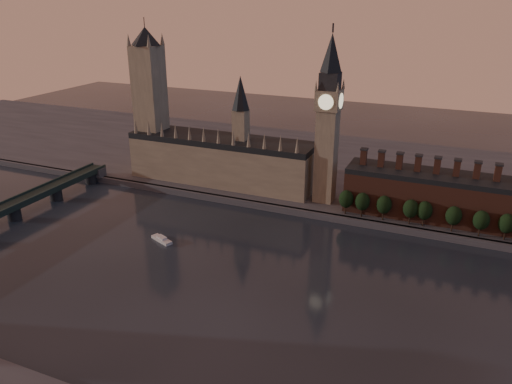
# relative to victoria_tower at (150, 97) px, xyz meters

# --- Properties ---
(ground) EXTENTS (900.00, 900.00, 0.00)m
(ground) POSITION_rel_victoria_tower_xyz_m (120.00, -115.00, -59.09)
(ground) COLOR black
(ground) RESTS_ON ground
(north_bank) EXTENTS (900.00, 182.00, 4.00)m
(north_bank) POSITION_rel_victoria_tower_xyz_m (120.00, 63.04, -57.09)
(north_bank) COLOR #4C4C51
(north_bank) RESTS_ON ground
(palace_of_westminster) EXTENTS (130.00, 30.30, 74.00)m
(palace_of_westminster) POSITION_rel_victoria_tower_xyz_m (55.59, -0.09, -37.46)
(palace_of_westminster) COLOR gray
(palace_of_westminster) RESTS_ON north_bank
(victoria_tower) EXTENTS (24.00, 24.00, 108.00)m
(victoria_tower) POSITION_rel_victoria_tower_xyz_m (0.00, 0.00, 0.00)
(victoria_tower) COLOR gray
(victoria_tower) RESTS_ON north_bank
(big_ben) EXTENTS (15.00, 15.00, 107.00)m
(big_ben) POSITION_rel_victoria_tower_xyz_m (130.00, -5.00, -2.26)
(big_ben) COLOR gray
(big_ben) RESTS_ON north_bank
(chimney_block) EXTENTS (110.00, 25.00, 37.00)m
(chimney_block) POSITION_rel_victoria_tower_xyz_m (200.00, -5.00, -41.27)
(chimney_block) COLOR brown
(chimney_block) RESTS_ON north_bank
(embankment_tree_0) EXTENTS (8.60, 8.60, 14.88)m
(embankment_tree_0) POSITION_rel_victoria_tower_xyz_m (147.68, -20.55, -45.62)
(embankment_tree_0) COLOR black
(embankment_tree_0) RESTS_ON north_bank
(embankment_tree_1) EXTENTS (8.60, 8.60, 14.88)m
(embankment_tree_1) POSITION_rel_victoria_tower_xyz_m (157.32, -20.79, -45.62)
(embankment_tree_1) COLOR black
(embankment_tree_1) RESTS_ON north_bank
(embankment_tree_2) EXTENTS (8.60, 8.60, 14.88)m
(embankment_tree_2) POSITION_rel_victoria_tower_xyz_m (169.76, -20.51, -45.62)
(embankment_tree_2) COLOR black
(embankment_tree_2) RESTS_ON north_bank
(embankment_tree_3) EXTENTS (8.60, 8.60, 14.88)m
(embankment_tree_3) POSITION_rel_victoria_tower_xyz_m (184.60, -20.42, -45.62)
(embankment_tree_3) COLOR black
(embankment_tree_3) RESTS_ON north_bank
(embankment_tree_4) EXTENTS (8.60, 8.60, 14.88)m
(embankment_tree_4) POSITION_rel_victoria_tower_xyz_m (192.01, -20.03, -45.62)
(embankment_tree_4) COLOR black
(embankment_tree_4) RESTS_ON north_bank
(embankment_tree_5) EXTENTS (8.60, 8.60, 14.88)m
(embankment_tree_5) POSITION_rel_victoria_tower_xyz_m (207.41, -21.06, -45.62)
(embankment_tree_5) COLOR black
(embankment_tree_5) RESTS_ON north_bank
(embankment_tree_6) EXTENTS (8.60, 8.60, 14.88)m
(embankment_tree_6) POSITION_rel_victoria_tower_xyz_m (221.28, -21.48, -45.62)
(embankment_tree_6) COLOR black
(embankment_tree_6) RESTS_ON north_bank
(embankment_tree_7) EXTENTS (8.60, 8.60, 14.88)m
(embankment_tree_7) POSITION_rel_victoria_tower_xyz_m (233.74, -20.68, -45.62)
(embankment_tree_7) COLOR black
(embankment_tree_7) RESTS_ON north_bank
(river_boat) EXTENTS (14.85, 9.36, 2.88)m
(river_boat) POSITION_rel_victoria_tower_xyz_m (62.13, -87.56, -57.99)
(river_boat) COLOR #BCBCBC
(river_boat) RESTS_ON ground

